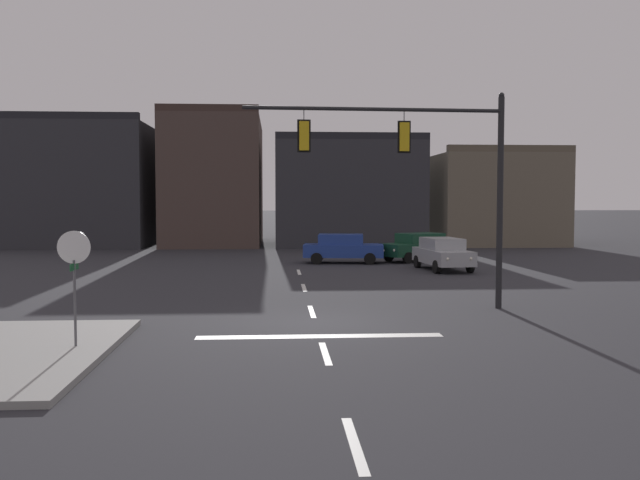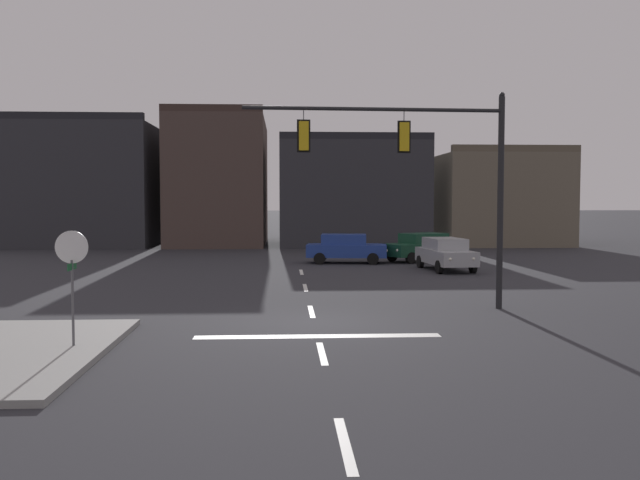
% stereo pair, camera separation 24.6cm
% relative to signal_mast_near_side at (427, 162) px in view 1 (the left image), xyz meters
% --- Properties ---
extents(ground_plane, '(400.00, 400.00, 0.00)m').
position_rel_signal_mast_near_side_xyz_m(ground_plane, '(-3.69, -2.22, -4.75)').
color(ground_plane, '#2B2B30').
extents(stop_bar_paint, '(6.40, 0.50, 0.01)m').
position_rel_signal_mast_near_side_xyz_m(stop_bar_paint, '(-3.69, -4.22, -4.75)').
color(stop_bar_paint, silver).
rests_on(stop_bar_paint, ground).
extents(lane_centreline, '(0.16, 26.40, 0.01)m').
position_rel_signal_mast_near_side_xyz_m(lane_centreline, '(-3.69, -0.22, -4.75)').
color(lane_centreline, silver).
rests_on(lane_centreline, ground).
extents(signal_mast_near_side, '(8.38, 0.54, 6.98)m').
position_rel_signal_mast_near_side_xyz_m(signal_mast_near_side, '(0.00, 0.00, 0.00)').
color(signal_mast_near_side, black).
rests_on(signal_mast_near_side, ground).
extents(stop_sign, '(0.76, 0.64, 2.83)m').
position_rel_signal_mast_near_side_xyz_m(stop_sign, '(-9.47, -5.73, -2.61)').
color(stop_sign, '#56565B').
rests_on(stop_sign, ground).
extents(car_lot_nearside, '(4.72, 3.70, 1.61)m').
position_rel_signal_mast_near_side_xyz_m(car_lot_nearside, '(3.37, 17.38, -3.90)').
color(car_lot_nearside, '#143D28').
rests_on(car_lot_nearside, ground).
extents(car_lot_middle, '(2.32, 4.60, 1.61)m').
position_rel_signal_mast_near_side_xyz_m(car_lot_middle, '(3.54, 12.32, -3.90)').
color(car_lot_middle, '#9EA0A5').
rests_on(car_lot_middle, ground).
extents(car_lot_farside, '(4.60, 2.31, 1.61)m').
position_rel_signal_mast_near_side_xyz_m(car_lot_farside, '(-1.09, 16.50, -3.90)').
color(car_lot_farside, navy).
rests_on(car_lot_farside, ground).
extents(building_row, '(42.65, 13.92, 10.23)m').
position_rel_signal_mast_near_side_xyz_m(building_row, '(-6.32, 33.91, -0.46)').
color(building_row, '#2D2D33').
rests_on(building_row, ground).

